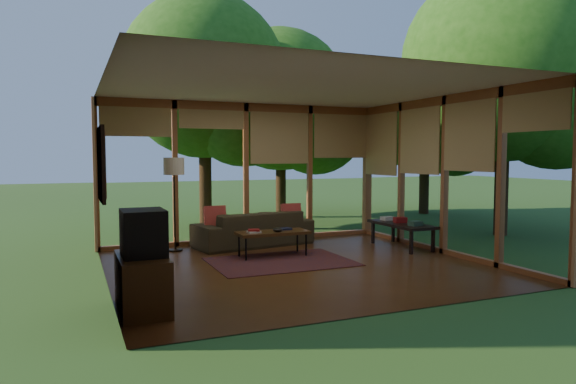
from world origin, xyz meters
name	(u,v)px	position (x,y,z in m)	size (l,w,h in m)	color
floor	(298,266)	(0.00, 0.00, 0.00)	(5.50, 5.50, 0.00)	#5C3318
ceiling	(299,87)	(0.00, 0.00, 2.70)	(5.50, 5.50, 0.00)	white
wall_left	(105,181)	(-2.75, 0.00, 1.35)	(0.04, 5.00, 2.70)	beige
wall_front	(395,187)	(0.00, -2.50, 1.35)	(5.50, 0.04, 2.70)	beige
window_wall_back	(246,173)	(0.00, 2.50, 1.35)	(5.50, 0.12, 2.70)	#9D5A30
window_wall_right	(445,175)	(2.75, 0.00, 1.35)	(0.12, 5.00, 2.70)	#9D5A30
exterior_lawn	(411,204)	(8.00, 8.00, -0.01)	(40.00, 40.00, 0.00)	#2C531F
tree_nw	(204,76)	(-0.31, 4.56, 3.48)	(3.73, 3.73, 5.36)	#362413
tree_ne	(280,100)	(2.18, 6.12, 3.21)	(3.87, 3.87, 5.15)	#362413
tree_se	(501,63)	(5.14, 1.17, 3.60)	(4.10, 4.10, 5.65)	#362413
tree_far	(420,115)	(6.17, 5.18, 2.86)	(3.30, 3.30, 4.52)	#362413
rug	(281,262)	(-0.12, 0.40, 0.01)	(2.19, 1.55, 0.01)	maroon
sofa	(253,228)	(-0.02, 2.00, 0.32)	(2.21, 0.86, 0.64)	#39301C
pillow_left	(215,217)	(-0.77, 1.95, 0.57)	(0.39, 0.13, 0.39)	maroon
pillow_right	(291,214)	(0.73, 1.95, 0.57)	(0.38, 0.13, 0.38)	maroon
ct_book_lower	(254,232)	(-0.43, 0.82, 0.44)	(0.21, 0.16, 0.03)	beige
ct_book_upper	(254,230)	(-0.43, 0.82, 0.47)	(0.19, 0.14, 0.03)	maroon
ct_book_side	(285,229)	(0.17, 0.95, 0.44)	(0.21, 0.16, 0.03)	#161931
ct_bowl	(278,230)	(-0.03, 0.77, 0.46)	(0.16, 0.16, 0.07)	black
media_cabinet	(142,283)	(-2.47, -1.37, 0.30)	(0.50, 1.00, 0.60)	#4B2C14
television	(143,233)	(-2.45, -1.37, 0.85)	(0.45, 0.55, 0.50)	black
console_book_a	(415,223)	(2.40, 0.33, 0.50)	(0.23, 0.16, 0.08)	#2E503E
console_book_b	(400,220)	(2.40, 0.78, 0.50)	(0.22, 0.16, 0.10)	maroon
console_book_c	(388,218)	(2.40, 1.18, 0.49)	(0.24, 0.18, 0.07)	beige
floor_lamp	(174,172)	(-1.49, 2.02, 1.41)	(0.36, 0.36, 1.65)	black
coffee_table	(273,233)	(-0.08, 0.87, 0.39)	(1.20, 0.50, 0.43)	#4B2C14
side_console	(402,225)	(2.40, 0.73, 0.41)	(0.60, 1.40, 0.46)	black
wall_painting	(101,164)	(-2.71, 1.40, 1.55)	(0.06, 1.35, 1.15)	black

